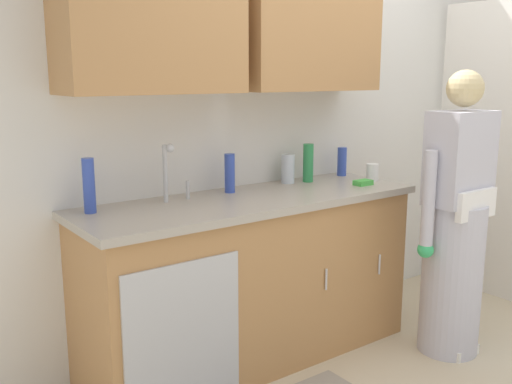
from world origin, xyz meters
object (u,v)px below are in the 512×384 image
at_px(person_at_sink, 455,236).
at_px(bottle_cleaner_spray, 89,186).
at_px(bottle_water_tall, 288,169).
at_px(bottle_dish_liquid, 308,163).
at_px(cup_by_sink, 372,172).
at_px(sink, 186,209).
at_px(bottle_water_short, 230,173).
at_px(sponge, 363,183).
at_px(bottle_soap, 342,162).

distance_m(person_at_sink, bottle_cleaner_spray, 2.02).
relative_size(bottle_water_tall, bottle_dish_liquid, 0.76).
bearing_deg(cup_by_sink, sink, 177.46).
height_order(bottle_water_short, bottle_dish_liquid, bottle_dish_liquid).
bearing_deg(bottle_water_short, sink, -156.92).
xyz_separation_m(sink, bottle_cleaner_spray, (-0.44, 0.15, 0.15)).
xyz_separation_m(bottle_cleaner_spray, sponge, (1.58, -0.28, -0.12)).
height_order(bottle_water_tall, cup_by_sink, bottle_water_tall).
bearing_deg(bottle_water_tall, sponge, -44.82).
relative_size(sink, bottle_cleaner_spray, 1.88).
relative_size(person_at_sink, bottle_dish_liquid, 6.87).
bearing_deg(bottle_water_tall, bottle_soap, -0.34).
bearing_deg(bottle_soap, cup_by_sink, -83.47).
xyz_separation_m(sink, cup_by_sink, (1.30, -0.06, 0.07)).
distance_m(sink, bottle_soap, 1.29).
bearing_deg(bottle_soap, bottle_cleaner_spray, -178.73).
xyz_separation_m(sink, bottle_soap, (1.28, 0.19, 0.11)).
bearing_deg(sponge, person_at_sink, -64.22).
relative_size(bottle_water_short, bottle_cleaner_spray, 0.83).
relative_size(bottle_water_tall, bottle_soap, 0.96).
bearing_deg(bottle_cleaner_spray, cup_by_sink, -6.70).
relative_size(bottle_cleaner_spray, cup_by_sink, 2.53).
relative_size(bottle_water_tall, bottle_cleaner_spray, 0.67).
relative_size(bottle_water_short, bottle_water_tall, 1.23).
xyz_separation_m(bottle_soap, bottle_dish_liquid, (-0.33, -0.04, 0.03)).
distance_m(bottle_water_short, cup_by_sink, 0.96).
bearing_deg(sponge, bottle_soap, 67.15).
relative_size(bottle_soap, bottle_dish_liquid, 0.79).
distance_m(person_at_sink, bottle_dish_liquid, 0.96).
xyz_separation_m(bottle_water_tall, bottle_dish_liquid, (0.13, -0.04, 0.03)).
bearing_deg(sink, bottle_water_tall, 12.95).
height_order(bottle_dish_liquid, cup_by_sink, bottle_dish_liquid).
height_order(bottle_water_tall, bottle_dish_liquid, bottle_dish_liquid).
distance_m(bottle_water_short, sponge, 0.83).
xyz_separation_m(bottle_water_short, bottle_cleaner_spray, (-0.81, -0.01, 0.02)).
bearing_deg(bottle_dish_liquid, person_at_sink, -60.95).
bearing_deg(person_at_sink, bottle_water_short, 142.14).
bearing_deg(sink, bottle_cleaner_spray, 161.61).
height_order(bottle_water_tall, bottle_cleaner_spray, bottle_cleaner_spray).
relative_size(bottle_water_short, cup_by_sink, 2.09).
height_order(person_at_sink, bottle_soap, person_at_sink).
relative_size(person_at_sink, sponge, 14.73).
distance_m(bottle_cleaner_spray, bottle_soap, 1.72).
height_order(person_at_sink, sponge, person_at_sink).
xyz_separation_m(bottle_water_tall, sponge, (0.32, -0.32, -0.07)).
distance_m(cup_by_sink, sponge, 0.18).
xyz_separation_m(person_at_sink, bottle_dish_liquid, (-0.43, 0.77, 0.37)).
relative_size(bottle_cleaner_spray, sponge, 2.42).
distance_m(bottle_water_short, bottle_cleaner_spray, 0.81).
distance_m(sink, cup_by_sink, 1.31).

